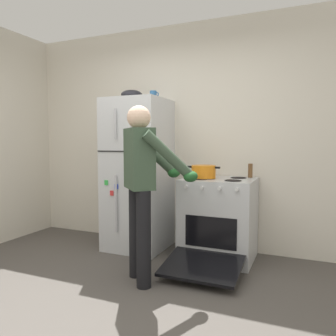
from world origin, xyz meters
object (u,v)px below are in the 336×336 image
(stove_range, at_px, (218,220))
(coffee_mug, at_px, (153,95))
(red_pot, at_px, (204,172))
(pepper_mill, at_px, (250,171))
(refrigerator, at_px, (138,174))
(person_cook, at_px, (143,178))
(mixing_bowl, at_px, (132,95))

(stove_range, relative_size, coffee_mug, 10.71)
(red_pot, distance_m, pepper_mill, 0.52)
(refrigerator, relative_size, person_cook, 1.11)
(coffee_mug, bearing_deg, person_cook, -69.98)
(refrigerator, distance_m, stove_range, 1.09)
(red_pot, xyz_separation_m, coffee_mug, (-0.65, 0.10, 0.87))
(red_pot, distance_m, coffee_mug, 1.09)
(coffee_mug, relative_size, mixing_bowl, 0.44)
(refrigerator, xyz_separation_m, mixing_bowl, (-0.08, 0.00, 0.95))
(person_cook, bearing_deg, stove_range, 60.29)
(stove_range, bearing_deg, person_cook, -119.71)
(coffee_mug, relative_size, pepper_mill, 0.73)
(stove_range, relative_size, person_cook, 0.75)
(stove_range, xyz_separation_m, coffee_mug, (-0.81, 0.07, 1.40))
(pepper_mill, bearing_deg, refrigerator, -171.19)
(stove_range, xyz_separation_m, pepper_mill, (0.30, 0.22, 0.53))
(refrigerator, distance_m, mixing_bowl, 0.95)
(refrigerator, bearing_deg, pepper_mill, 8.81)
(person_cook, bearing_deg, mixing_bowl, 124.69)
(red_pot, height_order, pepper_mill, pepper_mill)
(red_pot, relative_size, coffee_mug, 3.24)
(stove_range, xyz_separation_m, mixing_bowl, (-1.07, 0.02, 1.40))
(refrigerator, height_order, person_cook, refrigerator)
(person_cook, relative_size, coffee_mug, 14.28)
(coffee_mug, bearing_deg, red_pot, -8.76)
(mixing_bowl, bearing_deg, stove_range, -0.94)
(pepper_mill, distance_m, mixing_bowl, 1.64)
(coffee_mug, height_order, mixing_bowl, mixing_bowl)
(mixing_bowl, bearing_deg, refrigerator, -0.22)
(mixing_bowl, bearing_deg, red_pot, -3.14)
(refrigerator, height_order, red_pot, refrigerator)
(person_cook, bearing_deg, red_pot, 68.43)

